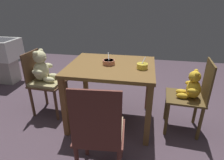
{
  "coord_description": "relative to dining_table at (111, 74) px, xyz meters",
  "views": [
    {
      "loc": [
        0.37,
        -1.95,
        1.46
      ],
      "look_at": [
        0.0,
        0.05,
        0.53
      ],
      "focal_mm": 30.1,
      "sensor_mm": 36.0,
      "label": 1
    }
  ],
  "objects": [
    {
      "name": "sink_basin",
      "position": [
        -2.05,
        0.8,
        -0.12
      ],
      "size": [
        0.5,
        0.45,
        0.78
      ],
      "color": "#B7B2A8",
      "rests_on": "ground_plane"
    },
    {
      "name": "teddy_chair_near_right",
      "position": [
        0.89,
        -0.02,
        -0.13
      ],
      "size": [
        0.43,
        0.4,
        0.85
      ],
      "rotation": [
        0.0,
        0.0,
        3.07
      ],
      "color": "brown",
      "rests_on": "ground_plane"
    },
    {
      "name": "dining_table",
      "position": [
        0.0,
        0.0,
        0.0
      ],
      "size": [
        0.96,
        0.81,
        0.74
      ],
      "color": "brown",
      "rests_on": "ground_plane"
    },
    {
      "name": "porridge_bowl_yellow_near_right",
      "position": [
        0.35,
        -0.05,
        0.14
      ],
      "size": [
        0.12,
        0.12,
        0.12
      ],
      "color": "yellow",
      "rests_on": "dining_table"
    },
    {
      "name": "teddy_chair_near_front",
      "position": [
        0.05,
        -0.8,
        -0.11
      ],
      "size": [
        0.43,
        0.41,
        0.91
      ],
      "rotation": [
        0.0,
        0.0,
        1.66
      ],
      "color": "brown",
      "rests_on": "ground_plane"
    },
    {
      "name": "teddy_chair_near_left",
      "position": [
        -0.88,
        0.05,
        -0.08
      ],
      "size": [
        0.42,
        0.39,
        0.86
      ],
      "rotation": [
        0.0,
        0.0,
        -0.06
      ],
      "color": "brown",
      "rests_on": "ground_plane"
    },
    {
      "name": "porridge_bowl_terracotta_center",
      "position": [
        -0.03,
        0.02,
        0.14
      ],
      "size": [
        0.14,
        0.15,
        0.12
      ],
      "color": "#B96B53",
      "rests_on": "dining_table"
    },
    {
      "name": "ground_plane",
      "position": [
        0.0,
        0.0,
        -0.65
      ],
      "size": [
        5.2,
        5.2,
        0.04
      ],
      "color": "#4E3E49"
    }
  ]
}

